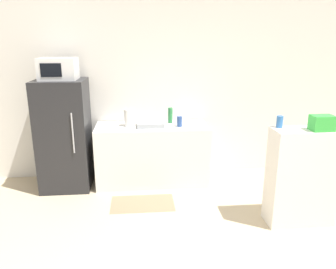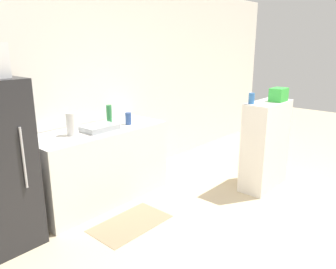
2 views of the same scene
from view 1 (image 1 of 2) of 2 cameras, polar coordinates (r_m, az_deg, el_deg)
wall_back at (r=4.97m, az=0.89°, el=7.63°), size 8.00×0.06×2.60m
refrigerator at (r=4.78m, az=-17.58°, el=-0.05°), size 0.67×0.68×1.53m
microwave at (r=4.62m, az=-18.54°, el=10.80°), size 0.47×0.41×0.28m
counter at (r=4.80m, az=-2.76°, el=-3.41°), size 1.60×0.65×0.86m
sink_basin at (r=4.63m, az=-3.06°, el=1.82°), size 0.38×0.31×0.06m
bottle_tall at (r=4.80m, az=0.40°, el=3.36°), size 0.07×0.07×0.22m
bottle_short at (r=4.60m, az=2.02°, el=2.29°), size 0.07×0.07×0.14m
shelf_cabinet at (r=3.99m, az=22.27°, el=-6.87°), size 0.74×0.32×1.11m
basket at (r=3.80m, az=25.25°, el=1.83°), size 0.23×0.16×0.16m
jar at (r=3.76m, az=18.87°, el=2.12°), size 0.07×0.07×0.13m
paper_towel_roll at (r=4.64m, az=-6.89°, el=2.92°), size 0.12×0.12×0.24m
kitchen_rug at (r=4.33m, az=-4.46°, el=-11.85°), size 0.81×0.47×0.01m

